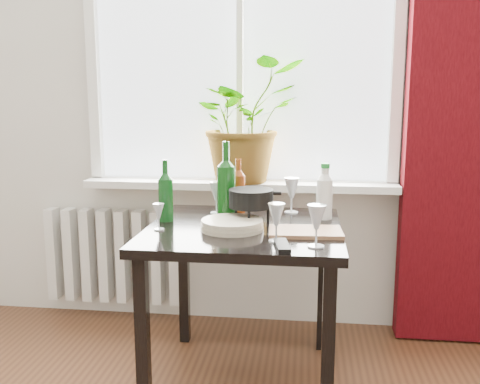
# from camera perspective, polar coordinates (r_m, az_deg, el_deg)

# --- Properties ---
(window) EXTENTS (1.72, 0.08, 1.62)m
(window) POSITION_cam_1_polar(r_m,az_deg,el_deg) (3.00, 0.07, 15.78)
(window) COLOR white
(window) RESTS_ON ground
(windowsill) EXTENTS (1.72, 0.20, 0.04)m
(windowsill) POSITION_cam_1_polar(r_m,az_deg,el_deg) (2.95, -0.10, 0.78)
(windowsill) COLOR silver
(windowsill) RESTS_ON ground
(curtain) EXTENTS (0.50, 0.12, 2.56)m
(curtain) POSITION_cam_1_polar(r_m,az_deg,el_deg) (2.96, 22.17, 9.21)
(curtain) COLOR #350408
(curtain) RESTS_ON ground
(radiator) EXTENTS (0.80, 0.10, 0.55)m
(radiator) POSITION_cam_1_polar(r_m,az_deg,el_deg) (3.26, -13.30, -6.62)
(radiator) COLOR silver
(radiator) RESTS_ON ground
(table) EXTENTS (0.85, 0.85, 0.74)m
(table) POSITION_cam_1_polar(r_m,az_deg,el_deg) (2.40, 0.47, -5.79)
(table) COLOR black
(table) RESTS_ON ground
(potted_plant) EXTENTS (0.79, 0.78, 0.66)m
(potted_plant) POSITION_cam_1_polar(r_m,az_deg,el_deg) (2.91, 0.46, 7.58)
(potted_plant) COLOR #34651B
(potted_plant) RESTS_ON windowsill
(wine_bottle_left) EXTENTS (0.08, 0.08, 0.29)m
(wine_bottle_left) POSITION_cam_1_polar(r_m,az_deg,el_deg) (2.47, -7.94, 0.18)
(wine_bottle_left) COLOR #0B3B11
(wine_bottle_left) RESTS_ON table
(wine_bottle_right) EXTENTS (0.11, 0.11, 0.37)m
(wine_bottle_right) POSITION_cam_1_polar(r_m,az_deg,el_deg) (2.48, -1.48, 1.31)
(wine_bottle_right) COLOR #0B3B0D
(wine_bottle_right) RESTS_ON table
(bottle_amber) EXTENTS (0.09, 0.09, 0.28)m
(bottle_amber) POSITION_cam_1_polar(r_m,az_deg,el_deg) (2.61, -0.18, 0.69)
(bottle_amber) COLOR maroon
(bottle_amber) RESTS_ON table
(cleaning_bottle) EXTENTS (0.07, 0.07, 0.26)m
(cleaning_bottle) POSITION_cam_1_polar(r_m,az_deg,el_deg) (2.52, 9.01, 0.07)
(cleaning_bottle) COLOR white
(cleaning_bottle) RESTS_ON table
(wineglass_front_right) EXTENTS (0.08, 0.08, 0.16)m
(wineglass_front_right) POSITION_cam_1_polar(r_m,az_deg,el_deg) (2.11, 3.89, -3.24)
(wineglass_front_right) COLOR silver
(wineglass_front_right) RESTS_ON table
(wineglass_far_right) EXTENTS (0.09, 0.09, 0.17)m
(wineglass_far_right) POSITION_cam_1_polar(r_m,az_deg,el_deg) (2.05, 8.16, -3.55)
(wineglass_far_right) COLOR silver
(wineglass_far_right) RESTS_ON table
(wineglass_back_center) EXTENTS (0.09, 0.09, 0.18)m
(wineglass_back_center) POSITION_cam_1_polar(r_m,az_deg,el_deg) (2.63, 5.52, -0.31)
(wineglass_back_center) COLOR silver
(wineglass_back_center) RESTS_ON table
(wineglass_back_left) EXTENTS (0.08, 0.08, 0.16)m
(wineglass_back_left) POSITION_cam_1_polar(r_m,az_deg,el_deg) (2.61, -2.54, -0.58)
(wineglass_back_left) COLOR silver
(wineglass_back_left) RESTS_ON table
(wineglass_front_left) EXTENTS (0.05, 0.05, 0.12)m
(wineglass_front_left) POSITION_cam_1_polar(r_m,az_deg,el_deg) (2.32, -8.67, -2.62)
(wineglass_front_left) COLOR white
(wineglass_front_left) RESTS_ON table
(plate_stack) EXTENTS (0.34, 0.34, 0.04)m
(plate_stack) POSITION_cam_1_polar(r_m,az_deg,el_deg) (2.31, -0.85, -3.50)
(plate_stack) COLOR beige
(plate_stack) RESTS_ON table
(fondue_pot) EXTENTS (0.29, 0.28, 0.16)m
(fondue_pot) POSITION_cam_1_polar(r_m,az_deg,el_deg) (2.41, 1.18, -1.54)
(fondue_pot) COLOR black
(fondue_pot) RESTS_ON table
(tv_remote) EXTENTS (0.08, 0.17, 0.02)m
(tv_remote) POSITION_cam_1_polar(r_m,az_deg,el_deg) (2.05, 4.51, -5.72)
(tv_remote) COLOR black
(tv_remote) RESTS_ON table
(cutting_board) EXTENTS (0.31, 0.21, 0.02)m
(cutting_board) POSITION_cam_1_polar(r_m,az_deg,el_deg) (2.26, 7.00, -4.23)
(cutting_board) COLOR #8B5F3F
(cutting_board) RESTS_ON table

